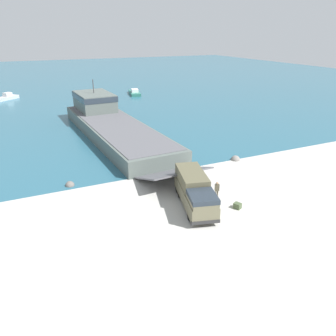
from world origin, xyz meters
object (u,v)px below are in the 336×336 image
object	(u,v)px
military_truck	(195,191)
soldier_on_ramp	(217,189)
landing_craft	(110,122)
moored_boat_a	(135,93)
cargo_crate	(237,206)
moored_boat_b	(7,97)

from	to	relation	value
military_truck	soldier_on_ramp	distance (m)	2.80
landing_craft	moored_boat_a	distance (m)	35.76
landing_craft	military_truck	size ratio (longest dim) A/B	4.59
cargo_crate	military_truck	bearing A→B (deg)	147.26
military_truck	moored_boat_b	distance (m)	68.23
soldier_on_ramp	military_truck	bearing A→B (deg)	118.46
landing_craft	military_truck	xyz separation A→B (m)	(0.71, -27.73, -0.25)
moored_boat_b	cargo_crate	xyz separation A→B (m)	(19.76, -68.45, -0.28)
military_truck	moored_boat_b	bearing A→B (deg)	-151.23
landing_craft	moored_boat_a	xyz separation A→B (m)	(15.54, 32.18, -1.34)
military_truck	moored_boat_a	xyz separation A→B (m)	(14.83, 59.91, -1.08)
landing_craft	soldier_on_ramp	distance (m)	27.62
soldier_on_ramp	moored_boat_a	distance (m)	60.79
soldier_on_ramp	landing_craft	bearing A→B (deg)	28.63
landing_craft	cargo_crate	distance (m)	30.27
soldier_on_ramp	moored_boat_a	world-z (taller)	soldier_on_ramp
cargo_crate	moored_boat_a	bearing A→B (deg)	79.62
military_truck	soldier_on_ramp	world-z (taller)	military_truck
military_truck	moored_boat_b	size ratio (longest dim) A/B	1.44
landing_craft	cargo_crate	world-z (taller)	landing_craft
landing_craft	moored_boat_a	bearing A→B (deg)	61.38
military_truck	cargo_crate	world-z (taller)	military_truck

